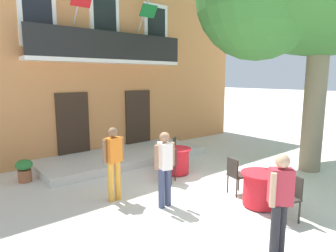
% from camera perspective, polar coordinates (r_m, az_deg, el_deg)
% --- Properties ---
extents(ground_plane, '(120.00, 120.00, 0.00)m').
position_cam_1_polar(ground_plane, '(7.30, 8.07, -13.16)').
color(ground_plane, silver).
extents(building_facade, '(13.00, 5.09, 7.50)m').
position_cam_1_polar(building_facade, '(12.57, -16.42, 13.44)').
color(building_facade, '#CC844C').
rests_on(building_facade, ground).
extents(entrance_step_platform, '(5.62, 2.21, 0.25)m').
position_cam_1_polar(entrance_step_platform, '(10.13, -8.58, -5.93)').
color(entrance_step_platform, silver).
rests_on(entrance_step_platform, ground).
extents(cafe_table_near_tree, '(0.86, 0.86, 0.76)m').
position_cam_1_polar(cafe_table_near_tree, '(8.60, 1.62, -6.77)').
color(cafe_table_near_tree, red).
rests_on(cafe_table_near_tree, ground).
extents(cafe_chair_near_tree_0, '(0.55, 0.55, 0.91)m').
position_cam_1_polar(cafe_chair_near_tree_0, '(7.86, 0.38, -7.30)').
color(cafe_chair_near_tree_0, '#2D2823').
rests_on(cafe_chair_near_tree_0, ground).
extents(cafe_chair_near_tree_1, '(0.56, 0.56, 0.91)m').
position_cam_1_polar(cafe_chair_near_tree_1, '(9.29, 1.90, -4.66)').
color(cafe_chair_near_tree_1, '#2D2823').
rests_on(cafe_chair_near_tree_1, ground).
extents(cafe_table_middle, '(0.86, 0.86, 0.76)m').
position_cam_1_polar(cafe_table_middle, '(6.82, 17.58, -11.64)').
color(cafe_table_middle, red).
rests_on(cafe_table_middle, ground).
extents(cafe_chair_middle_0, '(0.48, 0.48, 0.91)m').
position_cam_1_polar(cafe_chair_middle_0, '(7.25, 13.08, -9.01)').
color(cafe_chair_middle_0, '#2D2823').
rests_on(cafe_chair_middle_0, ground).
extents(cafe_chair_middle_1, '(0.49, 0.49, 0.91)m').
position_cam_1_polar(cafe_chair_middle_1, '(6.32, 22.71, -12.33)').
color(cafe_chair_middle_1, '#2D2823').
rests_on(cafe_chair_middle_1, ground).
extents(ground_planter_left, '(0.45, 0.45, 0.62)m').
position_cam_1_polar(ground_planter_left, '(8.86, -26.24, -7.59)').
color(ground_planter_left, '#995638').
rests_on(ground_planter_left, ground).
extents(pedestrian_near_entrance, '(0.53, 0.39, 1.67)m').
position_cam_1_polar(pedestrian_near_entrance, '(4.92, 21.01, -13.32)').
color(pedestrian_near_entrance, '#232328').
rests_on(pedestrian_near_entrance, ground).
extents(pedestrian_mid_plaza, '(0.53, 0.28, 1.70)m').
position_cam_1_polar(pedestrian_mid_plaza, '(6.74, -10.55, -6.47)').
color(pedestrian_mid_plaza, gold).
rests_on(pedestrian_mid_plaza, ground).
extents(pedestrian_by_tree, '(0.53, 0.38, 1.66)m').
position_cam_1_polar(pedestrian_by_tree, '(6.32, -0.65, -7.65)').
color(pedestrian_by_tree, '#384260').
rests_on(pedestrian_by_tree, ground).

